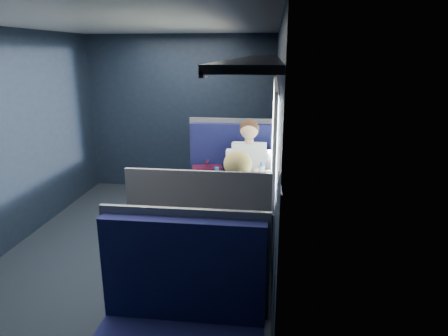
# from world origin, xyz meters

# --- Properties ---
(ground) EXTENTS (2.80, 4.20, 0.01)m
(ground) POSITION_xyz_m (0.00, 0.00, -0.01)
(ground) COLOR black
(room_shell) EXTENTS (3.00, 4.40, 2.40)m
(room_shell) POSITION_xyz_m (0.02, 0.00, 1.48)
(room_shell) COLOR black
(room_shell) RESTS_ON ground
(table) EXTENTS (0.62, 1.00, 0.74)m
(table) POSITION_xyz_m (1.03, 0.00, 0.66)
(table) COLOR #54565E
(table) RESTS_ON ground
(seat_bay_near) EXTENTS (1.04, 0.62, 1.26)m
(seat_bay_near) POSITION_xyz_m (0.84, 0.87, 0.42)
(seat_bay_near) COLOR #0D0E39
(seat_bay_near) RESTS_ON ground
(seat_bay_far) EXTENTS (1.04, 0.62, 1.26)m
(seat_bay_far) POSITION_xyz_m (0.85, -0.87, 0.41)
(seat_bay_far) COLOR #0D0E39
(seat_bay_far) RESTS_ON ground
(seat_row_front) EXTENTS (1.04, 0.51, 1.16)m
(seat_row_front) POSITION_xyz_m (0.85, 1.80, 0.41)
(seat_row_front) COLOR #0D0E39
(seat_row_front) RESTS_ON ground
(man) EXTENTS (0.53, 0.56, 1.32)m
(man) POSITION_xyz_m (1.10, 0.70, 0.72)
(man) COLOR black
(man) RESTS_ON ground
(woman) EXTENTS (0.53, 0.56, 1.32)m
(woman) POSITION_xyz_m (1.10, -0.71, 0.73)
(woman) COLOR black
(woman) RESTS_ON ground
(papers) EXTENTS (0.60, 0.83, 0.01)m
(papers) POSITION_xyz_m (1.05, -0.12, 0.74)
(papers) COLOR white
(papers) RESTS_ON table
(laptop) EXTENTS (0.26, 0.32, 0.21)m
(laptop) POSITION_xyz_m (1.38, -0.06, 0.80)
(laptop) COLOR silver
(laptop) RESTS_ON table
(bottle_small) EXTENTS (0.06, 0.06, 0.21)m
(bottle_small) POSITION_xyz_m (1.26, 0.25, 0.83)
(bottle_small) COLOR silver
(bottle_small) RESTS_ON table
(cup) EXTENTS (0.07, 0.07, 0.09)m
(cup) POSITION_xyz_m (1.33, 0.38, 0.78)
(cup) COLOR white
(cup) RESTS_ON table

